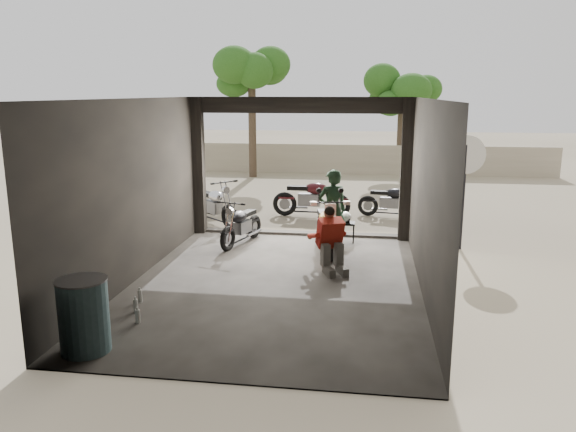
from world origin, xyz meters
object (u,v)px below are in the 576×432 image
(outside_bike_a, at_px, (214,202))
(oil_drum, at_px, (84,317))
(outside_bike_b, at_px, (311,194))
(left_bike, at_px, (241,222))
(outside_bike_c, at_px, (391,198))
(rider, at_px, (332,210))
(sign_post, at_px, (464,173))
(mechanic, at_px, (332,242))
(helmet, at_px, (345,217))
(stool, at_px, (348,226))
(main_bike, at_px, (326,224))

(outside_bike_a, bearing_deg, oil_drum, -135.49)
(outside_bike_b, bearing_deg, outside_bike_a, 118.55)
(left_bike, height_order, outside_bike_c, outside_bike_c)
(rider, distance_m, sign_post, 2.87)
(mechanic, relative_size, helmet, 4.27)
(helmet, bearing_deg, oil_drum, -110.87)
(outside_bike_a, bearing_deg, stool, -68.91)
(outside_bike_c, xyz_separation_m, oil_drum, (-4.18, -8.72, -0.03))
(oil_drum, relative_size, sign_post, 0.40)
(helmet, bearing_deg, outside_bike_b, 118.55)
(left_bike, relative_size, rider, 0.88)
(rider, distance_m, oil_drum, 6.01)
(outside_bike_b, height_order, outside_bike_c, outside_bike_b)
(outside_bike_c, relative_size, helmet, 5.59)
(rider, relative_size, helmet, 6.25)
(outside_bike_b, relative_size, sign_post, 0.75)
(main_bike, height_order, left_bike, main_bike)
(stool, bearing_deg, sign_post, -4.87)
(rider, bearing_deg, sign_post, 167.15)
(main_bike, relative_size, stool, 3.92)
(left_bike, xyz_separation_m, rider, (2.00, -0.15, 0.35))
(rider, xyz_separation_m, stool, (0.31, 0.65, -0.48))
(outside_bike_c, height_order, mechanic, mechanic)
(stool, distance_m, helmet, 0.21)
(main_bike, relative_size, mechanic, 1.52)
(mechanic, bearing_deg, main_bike, 75.90)
(outside_bike_c, bearing_deg, sign_post, -146.60)
(main_bike, bearing_deg, sign_post, 0.05)
(outside_bike_a, distance_m, oil_drum, 7.28)
(outside_bike_b, relative_size, outside_bike_c, 1.18)
(mechanic, relative_size, oil_drum, 1.21)
(mechanic, bearing_deg, left_bike, 117.85)
(stool, height_order, oil_drum, oil_drum)
(main_bike, distance_m, oil_drum, 5.79)
(left_bike, bearing_deg, outside_bike_a, 137.71)
(main_bike, relative_size, left_bike, 1.18)
(outside_bike_c, relative_size, rider, 0.89)
(left_bike, distance_m, oil_drum, 5.51)
(main_bike, bearing_deg, mechanic, -93.14)
(left_bike, xyz_separation_m, oil_drum, (-0.82, -5.45, -0.03))
(mechanic, height_order, oil_drum, mechanic)
(outside_bike_c, distance_m, sign_post, 3.46)
(outside_bike_c, distance_m, stool, 2.97)
(outside_bike_c, xyz_separation_m, rider, (-1.36, -3.42, 0.34))
(main_bike, bearing_deg, rider, 46.27)
(stool, bearing_deg, outside_bike_b, 113.12)
(outside_bike_c, bearing_deg, outside_bike_a, 116.70)
(helmet, height_order, oil_drum, oil_drum)
(rider, bearing_deg, outside_bike_a, -54.31)
(left_bike, xyz_separation_m, outside_bike_a, (-1.13, 1.82, 0.07))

